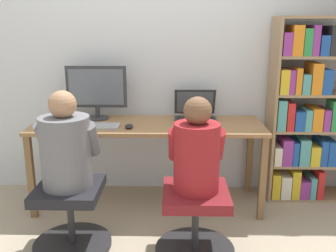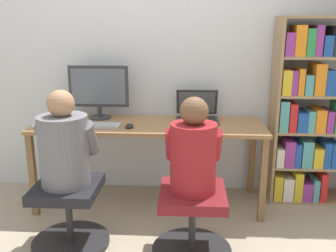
# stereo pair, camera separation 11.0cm
# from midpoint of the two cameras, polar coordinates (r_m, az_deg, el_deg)

# --- Properties ---
(ground_plane) EXTENTS (14.00, 14.00, 0.00)m
(ground_plane) POSITION_cam_midpoint_polar(r_m,az_deg,el_deg) (3.12, -4.35, -14.10)
(ground_plane) COLOR tan
(wall_back) EXTENTS (10.00, 0.05, 2.60)m
(wall_back) POSITION_cam_midpoint_polar(r_m,az_deg,el_deg) (3.41, -3.69, 11.39)
(wall_back) COLOR silver
(wall_back) RESTS_ON ground_plane
(desk) EXTENTS (1.92, 0.62, 0.72)m
(desk) POSITION_cam_midpoint_polar(r_m,az_deg,el_deg) (3.15, -4.06, -0.94)
(desk) COLOR olive
(desk) RESTS_ON ground_plane
(desktop_monitor) EXTENTS (0.52, 0.19, 0.46)m
(desktop_monitor) POSITION_cam_midpoint_polar(r_m,az_deg,el_deg) (3.30, -11.78, 5.23)
(desktop_monitor) COLOR #333338
(desktop_monitor) RESTS_ON desk
(laptop) EXTENTS (0.36, 0.37, 0.25)m
(laptop) POSITION_cam_midpoint_polar(r_m,az_deg,el_deg) (3.24, 3.22, 1.83)
(laptop) COLOR #2D2D30
(laptop) RESTS_ON desk
(keyboard) EXTENTS (0.43, 0.16, 0.03)m
(keyboard) POSITION_cam_midpoint_polar(r_m,az_deg,el_deg) (3.07, -12.48, -0.00)
(keyboard) COLOR #B2B2B7
(keyboard) RESTS_ON desk
(computer_mouse_by_keyboard) EXTENTS (0.06, 0.11, 0.03)m
(computer_mouse_by_keyboard) POSITION_cam_midpoint_polar(r_m,az_deg,el_deg) (3.01, -7.00, -0.05)
(computer_mouse_by_keyboard) COLOR black
(computer_mouse_by_keyboard) RESTS_ON desk
(office_chair_left) EXTENTS (0.55, 0.55, 0.47)m
(office_chair_left) POSITION_cam_midpoint_polar(r_m,az_deg,el_deg) (2.76, -15.76, -12.87)
(office_chair_left) COLOR #262628
(office_chair_left) RESTS_ON ground_plane
(office_chair_right) EXTENTS (0.55, 0.55, 0.47)m
(office_chair_right) POSITION_cam_midpoint_polar(r_m,az_deg,el_deg) (2.60, 2.94, -14.10)
(office_chair_right) COLOR #262628
(office_chair_right) RESTS_ON ground_plane
(person_at_monitor) EXTENTS (0.41, 0.34, 0.65)m
(person_at_monitor) POSITION_cam_midpoint_polar(r_m,az_deg,el_deg) (2.58, -16.50, -3.05)
(person_at_monitor) COLOR slate
(person_at_monitor) RESTS_ON office_chair_left
(person_at_laptop) EXTENTS (0.37, 0.32, 0.62)m
(person_at_laptop) POSITION_cam_midpoint_polar(r_m,az_deg,el_deg) (2.41, 3.10, -3.88)
(person_at_laptop) COLOR maroon
(person_at_laptop) RESTS_ON office_chair_right
(bookshelf) EXTENTS (0.86, 0.31, 1.59)m
(bookshelf) POSITION_cam_midpoint_polar(r_m,az_deg,el_deg) (3.43, 19.88, 1.59)
(bookshelf) COLOR #997A56
(bookshelf) RESTS_ON ground_plane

